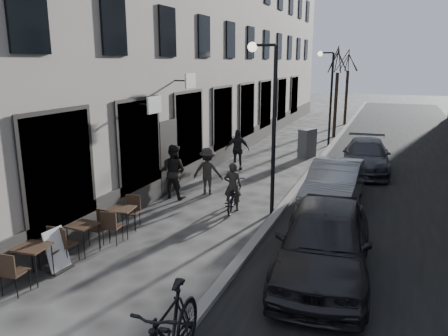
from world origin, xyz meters
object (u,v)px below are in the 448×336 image
Objects in this scene: streetlamp_near at (269,110)px; tree_near at (338,59)px; sign_board at (58,254)px; pedestrian_near at (174,171)px; car_far at (366,156)px; pedestrian_mid at (208,171)px; streetlamp_far at (328,88)px; bicycle at (233,195)px; pedestrian_far at (237,150)px; bistro_set_c at (122,219)px; car_mid at (335,183)px; car_near at (324,241)px; bistro_set_a at (34,259)px; tree_far at (349,60)px; utility_cabinet at (307,143)px; bistro_set_b at (83,236)px.

tree_near is (0.07, 15.00, 1.50)m from streetlamp_near.
pedestrian_near is (-0.09, 5.73, 0.54)m from sign_board.
pedestrian_mid is at bearing -136.38° from car_far.
streetlamp_far reaches higher than bicycle.
tree_near is 11.06m from pedestrian_far.
bistro_set_c is 0.36× the size of car_mid.
pedestrian_near is (-0.26, 3.48, 0.46)m from bistro_set_c.
bistro_set_a is at bearing -160.93° from car_near.
tree_near reaches higher than streetlamp_far.
streetlamp_near reaches higher than pedestrian_near.
tree_far reaches higher than car_mid.
tree_near is 1.23× the size of car_far.
car_near is at bearing -56.20° from utility_cabinet.
bistro_set_a is at bearing -97.45° from tree_far.
pedestrian_mid reaches higher than car_mid.
pedestrian_far reaches higher than bistro_set_c.
bicycle is (2.05, 3.01, 0.00)m from bistro_set_c.
pedestrian_mid is 0.36× the size of car_far.
streetlamp_far is at bearing 101.79° from car_mid.
car_mid is (2.90, 1.66, 0.25)m from bicycle.
sign_board is (0.14, 0.55, -0.08)m from bistro_set_a.
tree_near is 20.14m from bistro_set_b.
bistro_set_a is 0.37× the size of car_mid.
bicycle is 5.36m from pedestrian_far.
streetlamp_far is at bearing 83.24° from bistro_set_b.
bistro_set_a is at bearing -100.85° from sign_board.
tree_far is 16.68m from pedestrian_far.
tree_far is 21.23m from pedestrian_near.
bistro_set_c is 0.95× the size of pedestrian_mid.
car_far reaches higher than bicycle.
bistro_set_b is 1.59× the size of sign_board.
car_mid is at bearing -101.20° from car_far.
tree_near is 9.63m from car_far.
bistro_set_c is 4.35m from pedestrian_mid.
utility_cabinet is at bearing -104.58° from pedestrian_near.
streetlamp_near is at bearing -137.19° from car_mid.
tree_far is 3.08× the size of pedestrian_near.
pedestrian_far is at bearing 116.45° from car_near.
pedestrian_far is at bearing -101.89° from utility_cabinet.
bistro_set_c is 11.17m from car_far.
streetlamp_near is 1.07× the size of car_near.
streetlamp_far is at bearing 73.61° from bistro_set_a.
sign_board is 0.70× the size of utility_cabinet.
bistro_set_c is at bearing 85.03° from bistro_set_b.
bistro_set_b is 1.32m from bistro_set_c.
car_far reaches higher than sign_board.
tree_near reaches higher than pedestrian_far.
pedestrian_mid is 0.38× the size of car_mid.
bistro_set_b is 0.85× the size of bicycle.
car_far is (5.77, 11.90, 0.28)m from sign_board.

